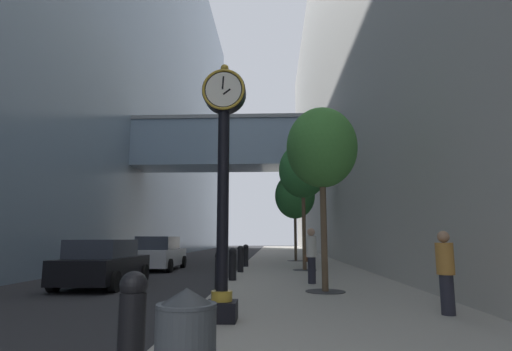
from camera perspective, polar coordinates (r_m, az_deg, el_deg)
The scene contains 18 objects.
ground_plane at distance 28.75m, azimuth -0.89°, elevation -12.08°, with size 110.00×110.00×0.00m, color #262628.
sidewalk_right at distance 31.72m, azimuth 4.88°, elevation -11.62°, with size 5.90×80.00×0.14m, color #9E998E.
building_block_left at distance 38.15m, azimuth -19.75°, elevation 17.05°, with size 22.79×80.00×36.02m.
building_block_right at distance 35.45m, azimuth 17.03°, elevation 13.71°, with size 9.00×80.00×29.97m.
street_clock at distance 7.58m, azimuth -4.69°, elevation 0.26°, with size 0.84×0.55×4.86m.
bollard_nearest at distance 4.54m, azimuth -17.27°, elevation -19.69°, with size 0.29×0.29×1.14m.
bollard_third at distance 11.12m, azimuth -5.17°, elevation -13.37°, with size 0.29×0.29×1.14m.
bollard_fourth at distance 14.48m, azimuth -3.35°, elevation -12.33°, with size 0.29×0.29×1.14m.
bollard_fifth at distance 17.85m, azimuth -2.23°, elevation -11.68°, with size 0.29×0.29×1.14m.
bollard_sixth at distance 21.22m, azimuth -1.46°, elevation -11.23°, with size 0.29×0.29×1.14m.
street_tree_near at distance 11.86m, azimuth 9.34°, elevation 3.79°, with size 2.05×2.05×5.27m.
street_tree_mid_near at distance 19.25m, azimuth 6.70°, elevation 0.64°, with size 2.30×2.30×5.99m.
street_tree_mid_far at distance 26.56m, azimuth 5.56°, elevation -2.92°, with size 2.63×2.63×5.73m.
trash_bin at distance 3.75m, azimuth -10.03°, elevation -23.29°, with size 0.53×0.53×1.05m.
pedestrian_walking at distance 13.55m, azimuth 7.88°, elevation -10.99°, with size 0.44×0.52×1.80m.
pedestrian_by_clock at distance 8.90m, azimuth 25.39°, elevation -12.07°, with size 0.45×0.45×1.62m.
car_silver_near at distance 21.32m, azimuth -13.66°, elevation -10.77°, with size 2.10×4.43×1.68m.
car_black_mid at distance 14.66m, azimuth -20.89°, elevation -11.63°, with size 2.12×4.28×1.56m.
Camera 1 is at (1.69, -1.66, 1.62)m, focal length 28.09 mm.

